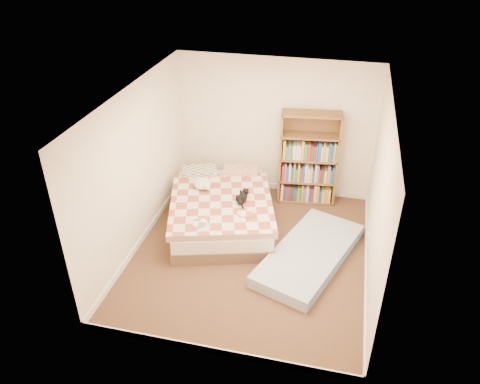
% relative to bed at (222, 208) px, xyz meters
% --- Properties ---
extents(room, '(3.51, 4.01, 2.51)m').
position_rel_bed_xyz_m(room, '(0.64, -0.70, 0.93)').
color(room, '#49301F').
rests_on(room, ground).
extents(bed, '(2.11, 2.56, 0.59)m').
position_rel_bed_xyz_m(bed, '(0.00, 0.00, 0.00)').
color(bed, brown).
rests_on(bed, room).
extents(bookshelf, '(1.05, 0.46, 1.69)m').
position_rel_bed_xyz_m(bookshelf, '(1.29, 1.05, 0.33)').
color(bookshelf, brown).
rests_on(bookshelf, room).
extents(floor_mattress, '(1.58, 2.27, 0.19)m').
position_rel_bed_xyz_m(floor_mattress, '(1.55, -0.67, -0.18)').
color(floor_mattress, '#6881AD').
rests_on(floor_mattress, room).
extents(black_cat, '(0.20, 0.58, 0.13)m').
position_rel_bed_xyz_m(black_cat, '(0.38, -0.09, 0.32)').
color(black_cat, black).
rests_on(black_cat, bed).
extents(white_dog, '(0.34, 0.35, 0.16)m').
position_rel_bed_xyz_m(white_dog, '(-0.36, 0.14, 0.34)').
color(white_dog, silver).
rests_on(white_dog, bed).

